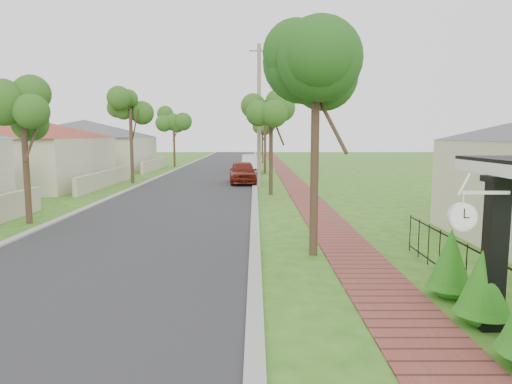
% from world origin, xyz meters
% --- Properties ---
extents(ground, '(160.00, 160.00, 0.00)m').
position_xyz_m(ground, '(0.00, 0.00, 0.00)').
color(ground, '#306518').
rests_on(ground, ground).
extents(road, '(7.00, 120.00, 0.02)m').
position_xyz_m(road, '(-3.00, 20.00, 0.00)').
color(road, '#28282B').
rests_on(road, ground).
extents(kerb_right, '(0.30, 120.00, 0.10)m').
position_xyz_m(kerb_right, '(0.65, 20.00, 0.00)').
color(kerb_right, '#9E9E99').
rests_on(kerb_right, ground).
extents(kerb_left, '(0.30, 120.00, 0.10)m').
position_xyz_m(kerb_left, '(-6.65, 20.00, 0.00)').
color(kerb_left, '#9E9E99').
rests_on(kerb_left, ground).
extents(sidewalk, '(1.50, 120.00, 0.03)m').
position_xyz_m(sidewalk, '(3.25, 20.00, 0.00)').
color(sidewalk, brown).
rests_on(sidewalk, ground).
extents(porch_post, '(0.48, 0.48, 2.52)m').
position_xyz_m(porch_post, '(4.55, -1.00, 1.12)').
color(porch_post, black).
rests_on(porch_post, ground).
extents(picket_fence, '(0.03, 8.02, 1.00)m').
position_xyz_m(picket_fence, '(4.90, -0.00, 0.53)').
color(picket_fence, black).
rests_on(picket_fence, ground).
extents(street_trees, '(10.70, 37.65, 5.89)m').
position_xyz_m(street_trees, '(-2.87, 26.84, 4.54)').
color(street_trees, '#382619').
rests_on(street_trees, ground).
extents(far_house_red, '(15.56, 15.56, 4.60)m').
position_xyz_m(far_house_red, '(-14.97, 20.00, 2.34)').
color(far_house_red, beige).
rests_on(far_house_red, ground).
extents(far_house_grey, '(15.56, 15.56, 4.60)m').
position_xyz_m(far_house_grey, '(-14.97, 34.00, 2.34)').
color(far_house_grey, beige).
rests_on(far_house_grey, ground).
extents(parked_car_red, '(2.04, 4.46, 1.48)m').
position_xyz_m(parked_car_red, '(-0.14, 21.80, 0.74)').
color(parked_car_red, maroon).
rests_on(parked_car_red, ground).
extents(parked_car_white, '(1.75, 4.68, 1.53)m').
position_xyz_m(parked_car_white, '(0.40, 30.24, 0.76)').
color(parked_car_white, white).
rests_on(parked_car_white, ground).
extents(near_tree, '(2.32, 2.32, 5.96)m').
position_xyz_m(near_tree, '(2.20, 3.59, 4.75)').
color(near_tree, '#382619').
rests_on(near_tree, ground).
extents(utility_pole, '(1.20, 0.24, 8.53)m').
position_xyz_m(utility_pole, '(0.90, 19.53, 4.33)').
color(utility_pole, gray).
rests_on(utility_pole, ground).
extents(station_clock, '(0.91, 0.13, 0.62)m').
position_xyz_m(station_clock, '(3.83, -1.40, 1.95)').
color(station_clock, white).
rests_on(station_clock, ground).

